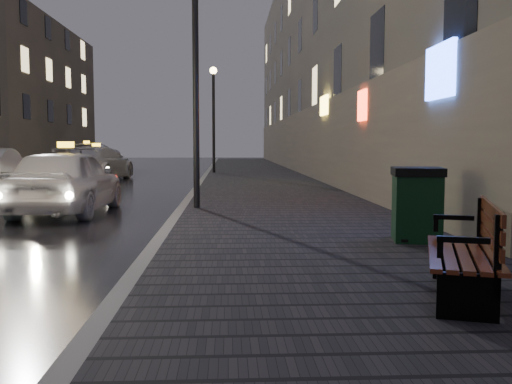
% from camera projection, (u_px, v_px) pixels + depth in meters
% --- Properties ---
extents(ground, '(120.00, 120.00, 0.00)m').
position_uv_depth(ground, '(18.00, 275.00, 6.92)').
color(ground, black).
rests_on(ground, ground).
extents(sidewalk, '(4.60, 58.00, 0.15)m').
position_uv_depth(sidewalk, '(255.00, 175.00, 28.01)').
color(sidewalk, black).
rests_on(sidewalk, ground).
extents(curb, '(0.20, 58.00, 0.15)m').
position_uv_depth(curb, '(206.00, 175.00, 27.89)').
color(curb, slate).
rests_on(curb, ground).
extents(curb_far, '(0.20, 58.00, 0.15)m').
position_uv_depth(curb_far, '(21.00, 175.00, 27.45)').
color(curb_far, slate).
rests_on(curb_far, ground).
extents(building_near, '(1.80, 50.00, 13.00)m').
position_uv_depth(building_near, '(309.00, 55.00, 31.60)').
color(building_near, '#605B54').
rests_on(building_near, ground).
extents(building_far_c, '(6.00, 22.00, 11.00)m').
position_uv_depth(building_far_c, '(23.00, 94.00, 44.61)').
color(building_far_c, '#6B6051').
rests_on(building_far_c, ground).
extents(lamp_near, '(0.36, 0.36, 5.28)m').
position_uv_depth(lamp_near, '(196.00, 59.00, 12.69)').
color(lamp_near, black).
rests_on(lamp_near, sidewalk).
extents(lamp_far, '(0.36, 0.36, 5.28)m').
position_uv_depth(lamp_far, '(214.00, 106.00, 28.61)').
color(lamp_far, black).
rests_on(lamp_far, sidewalk).
extents(bench, '(1.15, 1.87, 0.90)m').
position_uv_depth(bench, '(470.00, 250.00, 5.32)').
color(bench, black).
rests_on(bench, sidewalk).
extents(trash_bin, '(0.84, 0.84, 1.10)m').
position_uv_depth(trash_bin, '(417.00, 204.00, 8.47)').
color(trash_bin, black).
rests_on(trash_bin, sidewalk).
extents(taxi_near, '(1.90, 4.47, 1.51)m').
position_uv_depth(taxi_near, '(67.00, 181.00, 12.96)').
color(taxi_near, silver).
rests_on(taxi_near, ground).
extents(taxi_mid, '(2.73, 5.35, 1.49)m').
position_uv_depth(taxi_mid, '(97.00, 163.00, 25.00)').
color(taxi_mid, silver).
rests_on(taxi_mid, ground).
extents(taxi_far, '(3.25, 6.12, 1.64)m').
position_uv_depth(taxi_far, '(87.00, 157.00, 33.86)').
color(taxi_far, white).
rests_on(taxi_far, ground).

